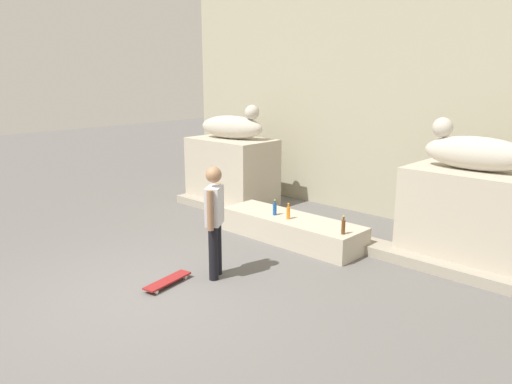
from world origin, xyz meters
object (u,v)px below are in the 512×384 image
statue_reclining_left (233,126)px  bottle_brown (343,227)px  skater (215,217)px  bottle_orange (288,212)px  statue_reclining_right (474,152)px  bottle_blue (275,209)px  skateboard (168,281)px

statue_reclining_left → bottle_brown: 4.27m
skater → bottle_orange: bearing=153.0°
statue_reclining_right → bottle_blue: (-2.97, -1.23, -1.23)m
skateboard → bottle_blue: size_ratio=2.88×
skater → skateboard: size_ratio=2.03×
statue_reclining_right → bottle_orange: 3.16m
statue_reclining_left → statue_reclining_right: (5.33, -0.01, 0.00)m
bottle_brown → bottle_blue: bearing=177.4°
statue_reclining_left → bottle_orange: bearing=-36.7°
bottle_brown → skateboard: bearing=-116.5°
statue_reclining_left → skater: bearing=-59.4°
statue_reclining_left → skateboard: bearing=-67.5°
skater → bottle_orange: skater is taller
skateboard → bottle_brown: bearing=143.5°
statue_reclining_left → bottle_brown: statue_reclining_left is taller
bottle_blue → bottle_orange: (0.34, -0.02, 0.00)m
statue_reclining_right → bottle_brown: statue_reclining_right is taller
bottle_blue → bottle_orange: size_ratio=0.99×
statue_reclining_left → bottle_brown: bearing=-30.3°
skateboard → bottle_brown: 2.89m
bottle_blue → statue_reclining_left: bearing=152.3°
skater → bottle_brown: skater is taller
statue_reclining_right → bottle_orange: statue_reclining_right is taller
bottle_blue → skateboard: bearing=-84.5°
statue_reclining_left → bottle_blue: bearing=-39.4°
statue_reclining_right → skateboard: size_ratio=1.96×
bottle_brown → statue_reclining_left: bearing=161.4°
skater → bottle_brown: 2.14m
statue_reclining_left → statue_reclining_right: same height
skater → statue_reclining_left: bearing=-170.5°
statue_reclining_left → bottle_blue: 2.93m
bottle_blue → statue_reclining_right: bearing=22.5°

